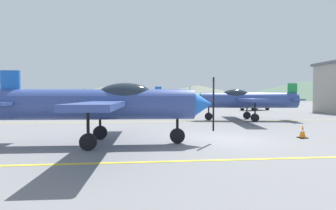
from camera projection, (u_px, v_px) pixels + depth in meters
ground_plane at (223, 140)px, 11.92m from camera, size 400.00×400.00×0.00m
apron_line_near at (260, 159)px, 8.25m from camera, size 80.00×0.16×0.01m
apron_line_far at (188, 121)px, 20.40m from camera, size 80.00×0.16×0.01m
airplane_near at (109, 103)px, 10.77m from camera, size 8.41×9.70×2.91m
airplane_mid at (244, 100)px, 21.31m from camera, size 8.50×9.74×2.91m
airplane_far at (123, 99)px, 28.99m from camera, size 8.50×9.74×2.91m
car_sedan at (255, 104)px, 36.09m from camera, size 4.64×3.61×1.62m
traffic_cone_front at (303, 132)px, 12.41m from camera, size 0.36×0.36×0.59m
hill_left at (1, 92)px, 123.91m from camera, size 56.19×56.19×7.59m
hill_centerleft at (113, 92)px, 129.34m from camera, size 61.12×61.12×7.28m
hill_centerright at (197, 92)px, 149.30m from camera, size 74.84×74.84×7.74m
hill_right at (304, 90)px, 132.05m from camera, size 79.50×79.50×9.22m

